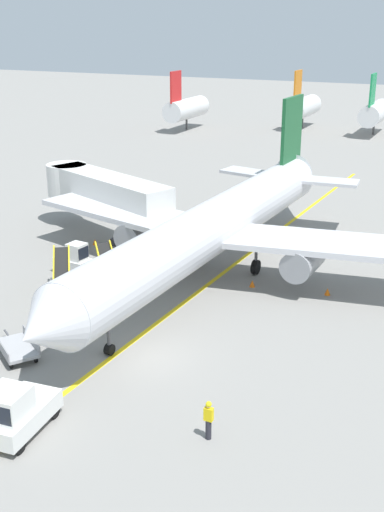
# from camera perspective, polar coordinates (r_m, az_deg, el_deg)

# --- Properties ---
(ground_plane) EXTENTS (300.00, 300.00, 0.00)m
(ground_plane) POSITION_cam_1_polar(r_m,az_deg,el_deg) (32.78, -4.20, -8.66)
(ground_plane) COLOR gray
(taxi_line_yellow) EXTENTS (4.01, 79.93, 0.01)m
(taxi_line_yellow) POSITION_cam_1_polar(r_m,az_deg,el_deg) (37.16, -1.88, -4.98)
(taxi_line_yellow) COLOR yellow
(taxi_line_yellow) RESTS_ON ground
(airliner) EXTENTS (28.58, 35.31, 10.10)m
(airliner) POSITION_cam_1_polar(r_m,az_deg,el_deg) (41.32, 2.13, 2.71)
(airliner) COLOR silver
(airliner) RESTS_ON ground
(jet_bridge) EXTENTS (12.94, 7.18, 4.85)m
(jet_bridge) POSITION_cam_1_polar(r_m,az_deg,el_deg) (49.97, -8.16, 5.73)
(jet_bridge) COLOR silver
(jet_bridge) RESTS_ON ground
(pushback_tug) EXTENTS (2.22, 3.76, 2.20)m
(pushback_tug) POSITION_cam_1_polar(r_m,az_deg,el_deg) (27.55, -15.19, -13.03)
(pushback_tug) COLOR silver
(pushback_tug) RESTS_ON ground
(baggage_tug_near_wing) EXTENTS (2.54, 1.58, 2.10)m
(baggage_tug_near_wing) POSITION_cam_1_polar(r_m,az_deg,el_deg) (43.15, -10.24, -0.33)
(baggage_tug_near_wing) COLOR silver
(baggage_tug_near_wing) RESTS_ON ground
(belt_loader_forward_hold) EXTENTS (3.87, 4.82, 2.59)m
(belt_loader_forward_hold) POSITION_cam_1_polar(r_m,az_deg,el_deg) (38.92, -11.28, -2.94)
(belt_loader_forward_hold) COLOR silver
(belt_loader_forward_hold) RESTS_ON ground
(belt_loader_aft_hold) EXTENTS (4.22, 4.59, 2.59)m
(belt_loader_aft_hold) POSITION_cam_1_polar(r_m,az_deg,el_deg) (39.28, -7.10, -2.47)
(belt_loader_aft_hold) COLOR silver
(belt_loader_aft_hold) RESTS_ON ground
(baggage_cart_loaded) EXTENTS (3.54, 2.88, 0.94)m
(baggage_cart_loaded) POSITION_cam_1_polar(r_m,az_deg,el_deg) (33.55, -15.07, -7.73)
(baggage_cart_loaded) COLOR #A5A5A8
(baggage_cart_loaded) RESTS_ON ground
(ground_crew_marshaller) EXTENTS (0.36, 0.24, 1.70)m
(ground_crew_marshaller) POSITION_cam_1_polar(r_m,az_deg,el_deg) (26.40, 1.46, -14.06)
(ground_crew_marshaller) COLOR #26262D
(ground_crew_marshaller) RESTS_ON ground
(safety_cone_nose_left) EXTENTS (0.36, 0.36, 0.44)m
(safety_cone_nose_left) POSITION_cam_1_polar(r_m,az_deg,el_deg) (45.59, -9.88, -0.14)
(safety_cone_nose_left) COLOR orange
(safety_cone_nose_left) RESTS_ON ground
(safety_cone_nose_right) EXTENTS (0.36, 0.36, 0.44)m
(safety_cone_nose_right) POSITION_cam_1_polar(r_m,az_deg,el_deg) (42.21, -3.31, -1.53)
(safety_cone_nose_right) COLOR orange
(safety_cone_nose_right) RESTS_ON ground
(safety_cone_wingtip_left) EXTENTS (0.36, 0.36, 0.44)m
(safety_cone_wingtip_left) POSITION_cam_1_polar(r_m,az_deg,el_deg) (48.64, -8.48, 1.24)
(safety_cone_wingtip_left) COLOR orange
(safety_cone_wingtip_left) RESTS_ON ground
(safety_cone_wingtip_right) EXTENTS (0.36, 0.36, 0.44)m
(safety_cone_wingtip_right) POSITION_cam_1_polar(r_m,az_deg,el_deg) (40.72, 5.29, -2.41)
(safety_cone_wingtip_right) COLOR orange
(safety_cone_wingtip_right) RESTS_ON ground
(safety_cone_tail_area) EXTENTS (0.36, 0.36, 0.44)m
(safety_cone_tail_area) POSITION_cam_1_polar(r_m,az_deg,el_deg) (40.22, 11.77, -3.06)
(safety_cone_tail_area) COLOR orange
(safety_cone_tail_area) RESTS_ON ground
(distant_aircraft_far_left) EXTENTS (3.00, 10.10, 8.80)m
(distant_aircraft_far_left) POSITION_cam_1_polar(r_m,az_deg,el_deg) (99.37, -0.52, 12.80)
(distant_aircraft_far_left) COLOR silver
(distant_aircraft_far_left) RESTS_ON ground
(distant_aircraft_mid_left) EXTENTS (3.00, 10.10, 8.80)m
(distant_aircraft_mid_left) POSITION_cam_1_polar(r_m,az_deg,el_deg) (102.29, 9.68, 12.74)
(distant_aircraft_mid_left) COLOR silver
(distant_aircraft_mid_left) RESTS_ON ground
(distant_aircraft_mid_right) EXTENTS (3.00, 10.10, 8.80)m
(distant_aircraft_mid_right) POSITION_cam_1_polar(r_m,az_deg,el_deg) (98.53, 15.71, 12.02)
(distant_aircraft_mid_right) COLOR silver
(distant_aircraft_mid_right) RESTS_ON ground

